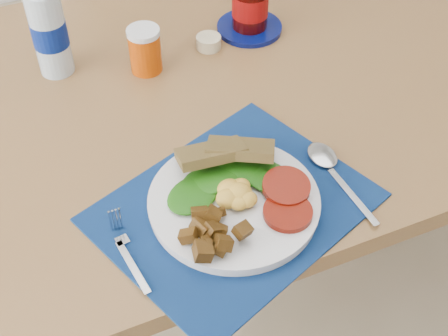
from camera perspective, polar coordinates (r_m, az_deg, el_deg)
name	(u,v)px	position (r m, az deg, el deg)	size (l,w,h in m)	color
table	(266,101)	(1.33, 3.82, 6.13)	(1.40, 0.90, 0.75)	brown
placemat	(234,207)	(1.00, 0.90, -3.58)	(0.41, 0.32, 0.00)	black
breakfast_plate	(232,201)	(0.98, 0.72, -3.05)	(0.27, 0.27, 0.07)	silver
fork	(126,250)	(0.95, -8.95, -7.42)	(0.03, 0.15, 0.00)	#B2B5BA
spoon	(331,167)	(1.07, 9.72, 0.05)	(0.05, 0.20, 0.01)	#B2B5BA
water_bottle	(48,26)	(1.26, -15.80, 12.39)	(0.07, 0.07, 0.23)	#ADBFCC
juice_glass	(145,51)	(1.26, -7.23, 10.56)	(0.06, 0.06, 0.09)	#B53E04
ramekin	(209,42)	(1.33, -1.41, 11.42)	(0.05, 0.05, 0.03)	beige
jam_on_saucer	(250,7)	(1.36, 2.40, 14.49)	(0.14, 0.14, 0.13)	#050D50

